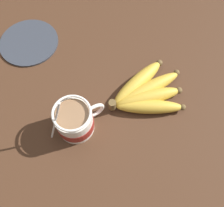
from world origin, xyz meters
TOP-DOWN VIEW (x-y plane):
  - table at (0.00, 0.00)cm, footprint 126.27×126.27cm
  - coffee_mug at (-3.59, -0.42)cm, footprint 15.11×9.46cm
  - banana_bunch at (16.66, -0.63)cm, footprint 22.73×18.17cm
  - small_plate at (-5.05, 31.99)cm, footprint 17.93×17.93cm

SIDE VIEW (x-z plane):
  - table at x=0.00cm, z-range 0.00..3.58cm
  - small_plate at x=-5.05cm, z-range 3.58..4.18cm
  - banana_bunch at x=16.66cm, z-range 3.35..7.77cm
  - coffee_mug at x=-3.59cm, z-range -0.18..15.94cm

